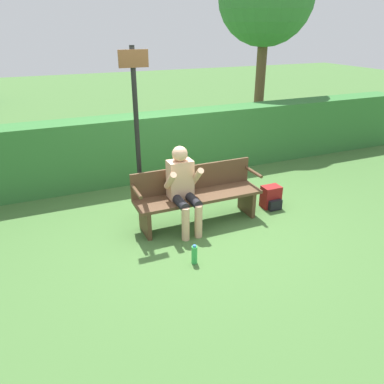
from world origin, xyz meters
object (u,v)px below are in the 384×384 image
object	(u,v)px
backpack	(271,197)
signpost	(137,128)
person_seated	(183,185)
water_bottle	(194,255)
park_bench	(197,194)

from	to	relation	value
backpack	signpost	size ratio (longest dim) A/B	0.14
person_seated	water_bottle	world-z (taller)	person_seated
park_bench	person_seated	world-z (taller)	person_seated
person_seated	backpack	size ratio (longest dim) A/B	3.37
person_seated	signpost	xyz separation A→B (m)	(-0.46, 0.57, 0.74)
signpost	water_bottle	bearing A→B (deg)	-80.38
park_bench	water_bottle	distance (m)	1.17
backpack	park_bench	bearing A→B (deg)	177.57
backpack	water_bottle	distance (m)	2.04
water_bottle	signpost	xyz separation A→B (m)	(-0.25, 1.47, 1.30)
park_bench	backpack	xyz separation A→B (m)	(1.31, -0.06, -0.28)
park_bench	signpost	size ratio (longest dim) A/B	0.76
backpack	signpost	bearing A→B (deg)	165.99
park_bench	backpack	distance (m)	1.34
water_bottle	person_seated	bearing A→B (deg)	76.57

